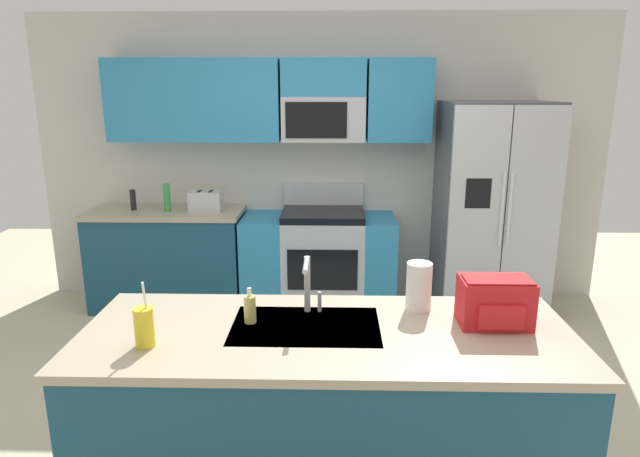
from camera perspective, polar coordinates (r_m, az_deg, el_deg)
name	(u,v)px	position (r m, az deg, el deg)	size (l,w,h in m)	color
ground_plane	(313,420)	(3.53, -0.73, -19.31)	(9.00, 9.00, 0.00)	beige
kitchen_wall_unit	(305,142)	(5.04, -1.53, 8.95)	(5.20, 0.43, 2.60)	beige
back_counter	(169,258)	(5.19, -15.44, -2.96)	(1.37, 0.63, 0.90)	navy
range_oven	(319,260)	(4.97, -0.11, -3.27)	(1.36, 0.61, 1.10)	#B7BABF
refrigerator	(492,211)	(4.97, 17.43, 1.79)	(0.90, 0.76, 1.85)	#4C4F54
island_counter	(327,417)	(2.73, 0.71, -19.07)	(2.23, 0.86, 0.90)	navy
toaster	(206,201)	(4.91, -11.83, 2.79)	(0.28, 0.16, 0.18)	#B7BABF
pepper_mill	(133,200)	(5.15, -18.89, 2.85)	(0.05, 0.05, 0.18)	black
bottle_green	(167,198)	(4.98, -15.64, 3.11)	(0.06, 0.06, 0.25)	green
sink_faucet	(308,281)	(2.63, -1.24, -5.46)	(0.08, 0.21, 0.28)	#B7BABF
drink_cup_yellow	(144,327)	(2.45, -17.82, -9.74)	(0.08, 0.08, 0.29)	yellow
soap_dispenser	(250,309)	(2.59, -7.31, -8.27)	(0.06, 0.06, 0.17)	#D8CC66
paper_towel_roll	(419,286)	(2.73, 10.25, -5.95)	(0.12, 0.12, 0.24)	white
backpack	(495,301)	(2.65, 17.78, -7.20)	(0.32, 0.22, 0.23)	red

